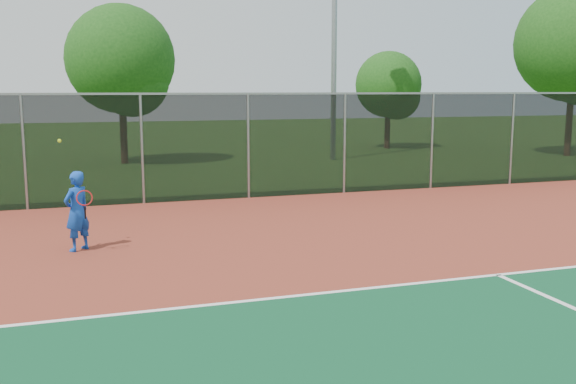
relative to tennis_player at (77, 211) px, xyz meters
name	(u,v)px	position (x,y,z in m)	size (l,w,h in m)	color
ground	(511,363)	(4.73, -7.01, -0.80)	(120.00, 120.00, 0.00)	#285016
court_apron	(423,307)	(4.73, -5.01, -0.79)	(30.00, 20.00, 0.02)	maroon
fence_back	(248,145)	(4.73, 4.99, 0.76)	(30.00, 0.06, 3.03)	black
tennis_player	(77,211)	(0.00, 0.00, 0.00)	(0.68, 0.74, 2.18)	#1347B7
floodlight_n	(335,2)	(11.00, 13.95, 6.09)	(0.90, 0.40, 12.24)	gray
tree_back_left	(123,64)	(2.03, 15.24, 3.38)	(4.54, 4.54, 6.68)	#342012
tree_back_mid	(391,88)	(16.06, 18.34, 2.44)	(3.52, 3.52, 5.17)	#342012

